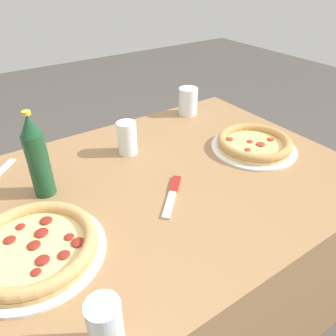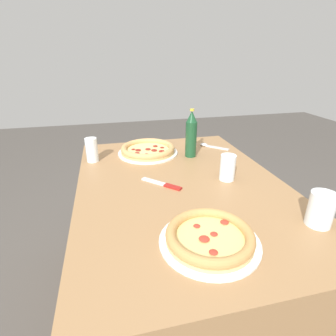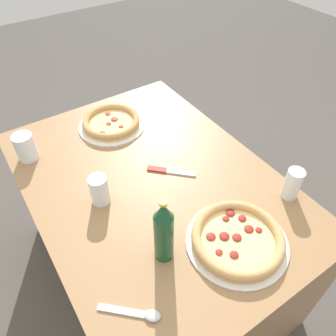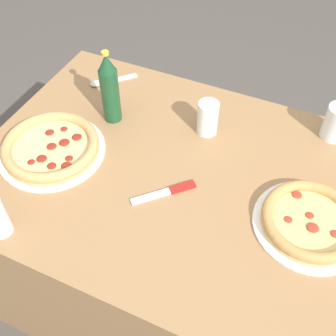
% 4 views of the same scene
% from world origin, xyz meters
% --- Properties ---
extents(ground_plane, '(8.00, 8.00, 0.00)m').
position_xyz_m(ground_plane, '(0.00, 0.00, 0.00)').
color(ground_plane, '#4C4742').
extents(table, '(1.24, 0.88, 0.70)m').
position_xyz_m(table, '(0.00, 0.00, 0.35)').
color(table, '#997047').
rests_on(table, ground_plane).
extents(pizza_pepperoni, '(0.30, 0.30, 0.04)m').
position_xyz_m(pizza_pepperoni, '(0.39, -0.03, 0.72)').
color(pizza_pepperoni, white).
rests_on(pizza_pepperoni, table).
extents(pizza_veggie, '(0.33, 0.33, 0.05)m').
position_xyz_m(pizza_veggie, '(-0.40, -0.08, 0.72)').
color(pizza_veggie, silver).
rests_on(pizza_veggie, table).
extents(glass_lemonade, '(0.06, 0.06, 0.12)m').
position_xyz_m(glass_lemonade, '(-0.35, -0.38, 0.76)').
color(glass_lemonade, white).
rests_on(glass_lemonade, table).
extents(glass_red_wine, '(0.07, 0.07, 0.12)m').
position_xyz_m(glass_red_wine, '(0.01, 0.21, 0.76)').
color(glass_red_wine, white).
rests_on(glass_red_wine, table).
extents(glass_mango_juice, '(0.08, 0.08, 0.12)m').
position_xyz_m(glass_mango_juice, '(0.39, 0.36, 0.75)').
color(glass_mango_juice, white).
rests_on(glass_mango_juice, table).
extents(beer_bottle, '(0.06, 0.06, 0.26)m').
position_xyz_m(beer_bottle, '(-0.30, 0.14, 0.82)').
color(beer_bottle, '#194728').
rests_on(beer_bottle, table).
extents(knife, '(0.15, 0.15, 0.01)m').
position_xyz_m(knife, '(-0.00, -0.08, 0.71)').
color(knife, maroon).
rests_on(knife, table).
extents(spoon, '(0.14, 0.15, 0.02)m').
position_xyz_m(spoon, '(-0.42, 0.29, 0.71)').
color(spoon, silver).
rests_on(spoon, table).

